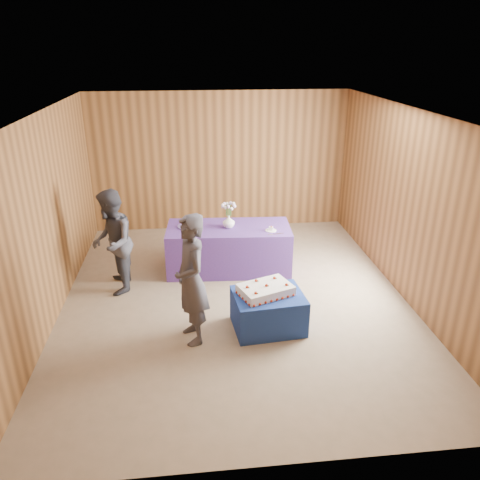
{
  "coord_description": "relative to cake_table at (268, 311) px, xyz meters",
  "views": [
    {
      "loc": [
        -0.59,
        -6.03,
        3.52
      ],
      "look_at": [
        0.08,
        0.1,
        0.9
      ],
      "focal_mm": 35.0,
      "sensor_mm": 36.0,
      "label": 1
    }
  ],
  "objects": [
    {
      "name": "knife",
      "position": [
        0.35,
        1.43,
        0.5
      ],
      "size": [
        0.26,
        0.07,
        0.0
      ],
      "primitive_type": "cube",
      "rotation": [
        0.0,
        0.0,
        0.19
      ],
      "color": "#BABABE",
      "rests_on": "serving_table"
    },
    {
      "name": "guest_left",
      "position": [
        -0.99,
        -0.14,
        0.59
      ],
      "size": [
        0.55,
        0.7,
        1.69
      ],
      "primitive_type": "imported",
      "rotation": [
        0.0,
        0.0,
        -1.3
      ],
      "color": "#383741",
      "rests_on": "ground"
    },
    {
      "name": "room_shell",
      "position": [
        -0.36,
        0.8,
        1.55
      ],
      "size": [
        5.04,
        6.04,
        2.72
      ],
      "color": "brown",
      "rests_on": "ground"
    },
    {
      "name": "cake_slice",
      "position": [
        0.29,
        1.58,
        0.54
      ],
      "size": [
        0.08,
        0.07,
        0.08
      ],
      "rotation": [
        0.0,
        0.0,
        -0.28
      ],
      "color": "silver",
      "rests_on": "plate"
    },
    {
      "name": "vase",
      "position": [
        -0.36,
        1.8,
        0.6
      ],
      "size": [
        0.24,
        0.24,
        0.2
      ],
      "primitive_type": "imported",
      "rotation": [
        0.0,
        0.0,
        -0.29
      ],
      "color": "white",
      "rests_on": "serving_table"
    },
    {
      "name": "ground",
      "position": [
        -0.36,
        0.8,
        -0.25
      ],
      "size": [
        6.0,
        6.0,
        0.0
      ],
      "primitive_type": "plane",
      "color": "#85715C",
      "rests_on": "ground"
    },
    {
      "name": "serving_table",
      "position": [
        -0.36,
        1.81,
        0.12
      ],
      "size": [
        2.05,
        1.03,
        0.75
      ],
      "primitive_type": "cube",
      "rotation": [
        0.0,
        0.0,
        -0.06
      ],
      "color": "#583188",
      "rests_on": "ground"
    },
    {
      "name": "cake_table",
      "position": [
        0.0,
        0.0,
        0.0
      ],
      "size": [
        0.96,
        0.78,
        0.5
      ],
      "primitive_type": "cube",
      "rotation": [
        0.0,
        0.0,
        0.1
      ],
      "color": "navy",
      "rests_on": "ground"
    },
    {
      "name": "platter",
      "position": [
        -1.0,
        1.89,
        0.51
      ],
      "size": [
        0.48,
        0.48,
        0.02
      ],
      "primitive_type": "cylinder",
      "rotation": [
        0.0,
        0.0,
        0.37
      ],
      "color": "#564992",
      "rests_on": "serving_table"
    },
    {
      "name": "flower_spray",
      "position": [
        -0.36,
        1.8,
        0.86
      ],
      "size": [
        0.24,
        0.24,
        0.19
      ],
      "color": "#296227",
      "rests_on": "vase"
    },
    {
      "name": "sheet_cake",
      "position": [
        -0.04,
        0.03,
        0.31
      ],
      "size": [
        0.81,
        0.68,
        0.16
      ],
      "rotation": [
        0.0,
        0.0,
        0.36
      ],
      "color": "silver",
      "rests_on": "cake_table"
    },
    {
      "name": "plate",
      "position": [
        0.29,
        1.58,
        0.51
      ],
      "size": [
        0.22,
        0.22,
        0.01
      ],
      "primitive_type": "cylinder",
      "rotation": [
        0.0,
        0.0,
        -0.33
      ],
      "color": "silver",
      "rests_on": "serving_table"
    },
    {
      "name": "guest_right",
      "position": [
        -2.14,
        1.27,
        0.54
      ],
      "size": [
        0.67,
        0.82,
        1.59
      ],
      "primitive_type": "imported",
      "rotation": [
        0.0,
        0.0,
        -1.48
      ],
      "color": "#353640",
      "rests_on": "ground"
    }
  ]
}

